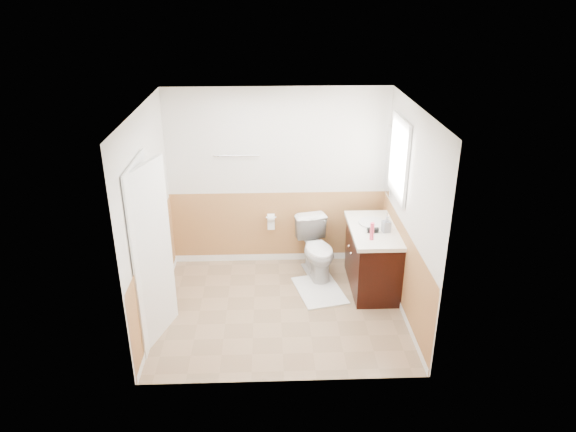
{
  "coord_description": "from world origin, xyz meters",
  "views": [
    {
      "loc": [
        -0.13,
        -5.58,
        3.72
      ],
      "look_at": [
        0.1,
        0.25,
        1.15
      ],
      "focal_mm": 33.24,
      "sensor_mm": 36.0,
      "label": 1
    }
  ],
  "objects_px": {
    "toilet": "(317,249)",
    "vanity_cabinet": "(372,259)",
    "lotion_bottle": "(372,231)",
    "bath_mat": "(319,290)",
    "soap_dispenser": "(386,224)"
  },
  "relations": [
    {
      "from": "toilet",
      "to": "soap_dispenser",
      "type": "distance_m",
      "value": 1.09
    },
    {
      "from": "toilet",
      "to": "vanity_cabinet",
      "type": "bearing_deg",
      "value": -39.32
    },
    {
      "from": "vanity_cabinet",
      "to": "lotion_bottle",
      "type": "xyz_separation_m",
      "value": [
        -0.1,
        -0.32,
        0.56
      ]
    },
    {
      "from": "vanity_cabinet",
      "to": "soap_dispenser",
      "type": "xyz_separation_m",
      "value": [
        0.12,
        -0.11,
        0.56
      ]
    },
    {
      "from": "bath_mat",
      "to": "vanity_cabinet",
      "type": "xyz_separation_m",
      "value": [
        0.69,
        0.11,
        0.39
      ]
    },
    {
      "from": "toilet",
      "to": "bath_mat",
      "type": "distance_m",
      "value": 0.59
    },
    {
      "from": "vanity_cabinet",
      "to": "soap_dispenser",
      "type": "relative_size",
      "value": 5.19
    },
    {
      "from": "lotion_bottle",
      "to": "vanity_cabinet",
      "type": "bearing_deg",
      "value": 72.5
    },
    {
      "from": "toilet",
      "to": "vanity_cabinet",
      "type": "height_order",
      "value": "vanity_cabinet"
    },
    {
      "from": "vanity_cabinet",
      "to": "lotion_bottle",
      "type": "height_order",
      "value": "lotion_bottle"
    },
    {
      "from": "toilet",
      "to": "vanity_cabinet",
      "type": "xyz_separation_m",
      "value": [
        0.69,
        -0.34,
        0.01
      ]
    },
    {
      "from": "lotion_bottle",
      "to": "soap_dispenser",
      "type": "height_order",
      "value": "lotion_bottle"
    },
    {
      "from": "bath_mat",
      "to": "lotion_bottle",
      "type": "bearing_deg",
      "value": -19.59
    },
    {
      "from": "soap_dispenser",
      "to": "toilet",
      "type": "bearing_deg",
      "value": 151.2
    },
    {
      "from": "toilet",
      "to": "soap_dispenser",
      "type": "relative_size",
      "value": 3.7
    }
  ]
}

